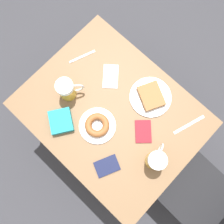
{
  "coord_description": "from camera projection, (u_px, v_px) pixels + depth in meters",
  "views": [
    {
      "loc": [
        0.21,
        0.2,
        2.06
      ],
      "look_at": [
        0.0,
        0.0,
        0.72
      ],
      "focal_mm": 40.0,
      "sensor_mm": 36.0,
      "label": 1
    }
  ],
  "objects": [
    {
      "name": "passport_far_edge",
      "position": [
        143.0,
        131.0,
        1.37
      ],
      "size": [
        0.15,
        0.15,
        0.01
      ],
      "rotation": [
        0.0,
        0.0,
        2.35
      ],
      "color": "maroon",
      "rests_on": "table"
    },
    {
      "name": "plate_with_cake",
      "position": [
        151.0,
        97.0,
        1.4
      ],
      "size": [
        0.24,
        0.24,
        0.04
      ],
      "color": "silver",
      "rests_on": "table"
    },
    {
      "name": "passport_near_edge",
      "position": [
        107.0,
        166.0,
        1.33
      ],
      "size": [
        0.15,
        0.13,
        0.01
      ],
      "rotation": [
        0.0,
        0.0,
        1.14
      ],
      "color": "#141938",
      "rests_on": "table"
    },
    {
      "name": "ground_plane",
      "position": [
        112.0,
        130.0,
        2.08
      ],
      "size": [
        8.0,
        8.0,
        0.0
      ],
      "primitive_type": "plane",
      "color": "#333338"
    },
    {
      "name": "chair",
      "position": [
        217.0,
        210.0,
        1.46
      ],
      "size": [
        0.41,
        0.41,
        0.85
      ],
      "rotation": [
        0.0,
        0.0,
        -0.02
      ],
      "color": "black",
      "rests_on": "ground_plane"
    },
    {
      "name": "napkin_folded",
      "position": [
        111.0,
        76.0,
        1.44
      ],
      "size": [
        0.16,
        0.16,
        0.0
      ],
      "rotation": [
        0.0,
        0.0,
        0.7
      ],
      "color": "white",
      "rests_on": "table"
    },
    {
      "name": "table",
      "position": [
        112.0,
        115.0,
        1.45
      ],
      "size": [
        0.77,
        0.97,
        0.7
      ],
      "color": "brown",
      "rests_on": "ground_plane"
    },
    {
      "name": "blue_pouch",
      "position": [
        61.0,
        121.0,
        1.36
      ],
      "size": [
        0.17,
        0.18,
        0.04
      ],
      "rotation": [
        0.0,
        0.0,
        0.98
      ],
      "color": "teal",
      "rests_on": "table"
    },
    {
      "name": "beer_mug_left",
      "position": [
        156.0,
        160.0,
        1.27
      ],
      "size": [
        0.14,
        0.09,
        0.15
      ],
      "color": "gold",
      "rests_on": "table"
    },
    {
      "name": "knife",
      "position": [
        189.0,
        125.0,
        1.38
      ],
      "size": [
        0.19,
        0.07,
        0.0
      ],
      "rotation": [
        0.0,
        0.0,
        1.27
      ],
      "color": "silver",
      "rests_on": "table"
    },
    {
      "name": "plate_with_donut",
      "position": [
        97.0,
        125.0,
        1.36
      ],
      "size": [
        0.2,
        0.2,
        0.05
      ],
      "color": "silver",
      "rests_on": "table"
    },
    {
      "name": "fork",
      "position": [
        82.0,
        57.0,
        1.46
      ],
      "size": [
        0.16,
        0.07,
        0.0
      ],
      "rotation": [
        0.0,
        0.0,
        1.22
      ],
      "color": "silver",
      "rests_on": "table"
    },
    {
      "name": "beer_mug_center",
      "position": [
        67.0,
        89.0,
        1.35
      ],
      "size": [
        0.13,
        0.11,
        0.15
      ],
      "color": "gold",
      "rests_on": "table"
    }
  ]
}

